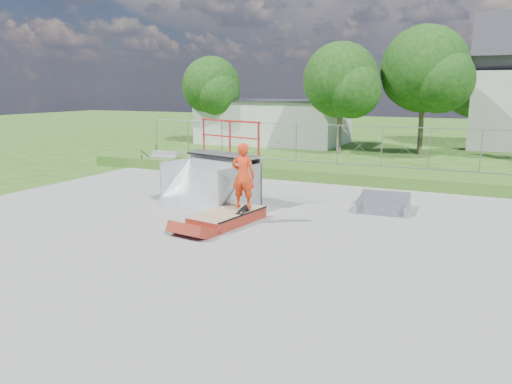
% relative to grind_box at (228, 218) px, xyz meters
% --- Properties ---
extents(ground, '(120.00, 120.00, 0.00)m').
position_rel_grind_box_xyz_m(ground, '(0.58, -0.87, -0.18)').
color(ground, '#2B5A19').
rests_on(ground, ground).
extents(concrete_pad, '(20.00, 16.00, 0.04)m').
position_rel_grind_box_xyz_m(concrete_pad, '(0.58, -0.87, -0.16)').
color(concrete_pad, gray).
rests_on(concrete_pad, ground).
extents(grass_berm, '(24.00, 3.00, 0.50)m').
position_rel_grind_box_xyz_m(grass_berm, '(0.58, 8.63, 0.07)').
color(grass_berm, '#2B5A19').
rests_on(grass_berm, ground).
extents(grind_box, '(1.55, 2.60, 0.36)m').
position_rel_grind_box_xyz_m(grind_box, '(0.00, 0.00, 0.00)').
color(grind_box, maroon).
rests_on(grind_box, concrete_pad).
extents(quarter_pipe, '(3.38, 3.07, 2.84)m').
position_rel_grind_box_xyz_m(quarter_pipe, '(-1.69, 1.72, 1.24)').
color(quarter_pipe, gray).
rests_on(quarter_pipe, concrete_pad).
extents(flat_bank_ramp, '(1.69, 1.79, 0.49)m').
position_rel_grind_box_xyz_m(flat_bank_ramp, '(3.86, 3.44, 0.06)').
color(flat_bank_ramp, gray).
rests_on(flat_bank_ramp, concrete_pad).
extents(skateboard, '(0.26, 0.81, 0.13)m').
position_rel_grind_box_xyz_m(skateboard, '(0.40, 0.23, 0.23)').
color(skateboard, black).
rests_on(skateboard, grind_box).
extents(skater, '(0.75, 0.55, 1.91)m').
position_rel_grind_box_xyz_m(skater, '(0.40, 0.23, 1.18)').
color(skater, red).
rests_on(skater, grind_box).
extents(concrete_stairs, '(1.50, 1.60, 0.80)m').
position_rel_grind_box_xyz_m(concrete_stairs, '(-7.92, 7.83, 0.22)').
color(concrete_stairs, gray).
rests_on(concrete_stairs, ground).
extents(chain_link_fence, '(20.00, 0.06, 1.80)m').
position_rel_grind_box_xyz_m(chain_link_fence, '(0.58, 9.63, 1.22)').
color(chain_link_fence, gray).
rests_on(chain_link_fence, grass_berm).
extents(utility_building_flat, '(10.00, 6.00, 3.00)m').
position_rel_grind_box_xyz_m(utility_building_flat, '(-7.42, 21.13, 1.32)').
color(utility_building_flat, silver).
rests_on(utility_building_flat, ground).
extents(tree_left_near, '(4.76, 4.48, 6.65)m').
position_rel_grind_box_xyz_m(tree_left_near, '(-1.18, 16.96, 4.06)').
color(tree_left_near, brown).
rests_on(tree_left_near, ground).
extents(tree_center, '(5.44, 5.12, 7.60)m').
position_rel_grind_box_xyz_m(tree_center, '(3.36, 18.94, 4.66)').
color(tree_center, brown).
rests_on(tree_center, ground).
extents(tree_left_far, '(4.42, 4.16, 6.18)m').
position_rel_grind_box_xyz_m(tree_left_far, '(-11.19, 18.97, 3.75)').
color(tree_left_far, brown).
rests_on(tree_left_far, ground).
extents(tree_back_mid, '(4.08, 3.84, 5.70)m').
position_rel_grind_box_xyz_m(tree_back_mid, '(5.79, 26.99, 3.45)').
color(tree_back_mid, brown).
rests_on(tree_back_mid, ground).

